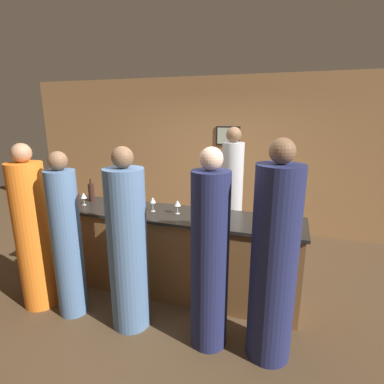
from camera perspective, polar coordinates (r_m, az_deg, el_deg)
name	(u,v)px	position (r m, az deg, el deg)	size (l,w,h in m)	color
ground_plane	(173,289)	(3.99, -3.70, -17.89)	(14.00, 14.00, 0.00)	#4C3823
back_wall	(219,154)	(5.70, 5.19, 7.17)	(8.00, 0.08, 2.80)	#A37547
bar_counter	(172,252)	(3.74, -3.83, -11.33)	(3.05, 0.68, 1.01)	brown
bartender	(231,204)	(4.15, 7.51, -2.28)	(0.29, 0.29, 1.98)	#B2B2B7
guest_0	(67,242)	(3.45, -22.72, -8.70)	(0.31, 0.31, 1.79)	#4C6B93
guest_1	(128,248)	(3.07, -12.13, -10.40)	(0.39, 0.39, 1.86)	#4C6B93
guest_2	(210,259)	(2.77, 3.40, -12.60)	(0.34, 0.34, 1.89)	#1E234C
guest_3	(274,263)	(2.71, 15.30, -12.98)	(0.40, 0.40, 1.97)	#1E234C
guest_4	(33,234)	(3.76, -28.01, -7.12)	(0.37, 0.37, 1.86)	orange
wine_bottle_0	(77,201)	(3.92, -21.03, -1.60)	(0.07, 0.07, 0.26)	black
wine_bottle_1	(75,196)	(4.10, -21.43, -0.63)	(0.07, 0.07, 0.30)	black
wine_bottle_2	(91,192)	(4.20, -18.62, -0.04)	(0.08, 0.08, 0.30)	black
wine_glass_0	(63,198)	(3.99, -23.41, -1.02)	(0.08, 0.08, 0.18)	silver
wine_glass_1	(153,200)	(3.59, -7.49, -1.61)	(0.07, 0.07, 0.18)	silver
wine_glass_2	(83,196)	(4.05, -19.98, -0.68)	(0.08, 0.08, 0.16)	silver
wine_glass_3	(177,204)	(3.48, -2.81, -2.20)	(0.08, 0.08, 0.16)	silver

